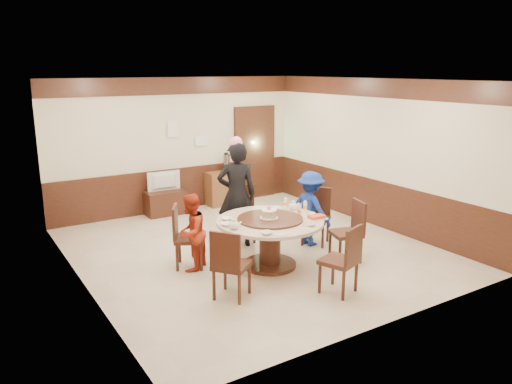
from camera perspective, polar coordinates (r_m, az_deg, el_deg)
room at (r=8.19m, az=-0.49°, el=0.54°), size 6.00×6.04×2.84m
banquet_table at (r=7.63m, az=1.60°, el=-4.75°), size 1.63×1.63×0.78m
chair_0 at (r=8.75m, az=6.83°, el=-3.93°), size 0.62×0.62×0.97m
chair_1 at (r=8.88m, az=-1.45°, el=-3.57°), size 0.59×0.60×0.97m
chair_2 at (r=7.77m, az=-7.74°, el=-6.33°), size 0.60×0.60×0.97m
chair_3 at (r=6.71m, az=-2.86°, el=-9.58°), size 0.62×0.62×0.97m
chair_4 at (r=6.93m, az=9.56°, el=-8.97°), size 0.56×0.57×0.97m
chair_5 at (r=8.06m, az=10.34°, el=-5.66°), size 0.55×0.54×0.97m
person_standing at (r=8.44m, az=-2.23°, el=-0.31°), size 0.77×0.66×1.80m
person_red at (r=7.56m, az=-7.45°, el=-4.59°), size 0.73×0.71×1.18m
person_blue at (r=8.59m, az=6.28°, el=-1.88°), size 0.60×0.90×1.29m
birthday_cake at (r=7.54m, az=1.50°, el=-2.49°), size 0.28×0.28×0.19m
teapot_left at (r=7.12m, az=-2.54°, el=-3.82°), size 0.17×0.15×0.13m
teapot_right at (r=8.10m, az=4.25°, el=-1.62°), size 0.17×0.15×0.13m
bowl_0 at (r=7.56m, az=-3.36°, el=-3.06°), size 0.16×0.16×0.04m
bowl_1 at (r=7.31m, az=6.27°, el=-3.72°), size 0.14×0.14×0.04m
bowl_2 at (r=6.91m, az=1.22°, el=-4.69°), size 0.17×0.17×0.04m
bowl_3 at (r=7.84m, az=6.29°, el=-2.50°), size 0.12×0.12×0.04m
bowl_4 at (r=7.29m, az=-3.35°, el=-3.72°), size 0.17×0.17×0.04m
saucer_near at (r=6.92m, az=2.89°, el=-4.82°), size 0.18×0.18×0.01m
saucer_far at (r=8.20m, az=2.29°, el=-1.78°), size 0.18×0.18×0.01m
shrimp_platter at (r=7.63m, az=6.93°, el=-2.92°), size 0.30×0.20×0.06m
bottle_0 at (r=7.79m, az=4.97°, el=-2.13°), size 0.06×0.06×0.16m
bottle_1 at (r=8.01m, az=5.64°, el=-1.68°), size 0.06×0.06×0.16m
bottle_2 at (r=8.19m, az=3.40°, el=-1.28°), size 0.06×0.06×0.16m
tv_stand at (r=10.59m, az=-10.26°, el=-1.19°), size 0.85×0.45×0.50m
television at (r=10.48m, az=-10.36°, el=1.19°), size 0.70×0.12×0.40m
side_cabinet at (r=11.16m, az=-3.66°, el=0.46°), size 0.80×0.40×0.75m
thermos at (r=11.07m, az=-3.41°, el=3.34°), size 0.15×0.15×0.38m
notice_left at (r=10.61m, az=-9.45°, el=7.14°), size 0.25×0.00×0.35m
notice_right at (r=10.91m, az=-6.23°, el=5.84°), size 0.30×0.00×0.22m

